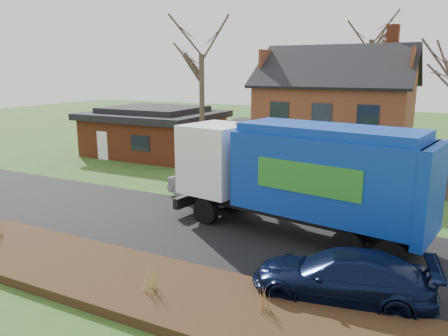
% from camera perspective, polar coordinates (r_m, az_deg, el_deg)
% --- Properties ---
extents(ground, '(120.00, 120.00, 0.00)m').
position_cam_1_polar(ground, '(18.48, -2.40, -8.05)').
color(ground, '#2A501A').
rests_on(ground, ground).
extents(road, '(80.00, 7.00, 0.02)m').
position_cam_1_polar(road, '(18.47, -2.40, -8.02)').
color(road, black).
rests_on(road, ground).
extents(mulch_verge, '(80.00, 3.50, 0.30)m').
position_cam_1_polar(mulch_verge, '(14.44, -13.15, -13.96)').
color(mulch_verge, black).
rests_on(mulch_verge, ground).
extents(main_house, '(12.95, 8.95, 9.26)m').
position_cam_1_polar(main_house, '(29.87, 13.50, 7.56)').
color(main_house, beige).
rests_on(main_house, ground).
extents(ranch_house, '(9.80, 8.20, 3.70)m').
position_cam_1_polar(ranch_house, '(35.06, -9.06, 4.83)').
color(ranch_house, brown).
rests_on(ranch_house, ground).
extents(garbage_truck, '(10.89, 4.56, 4.53)m').
position_cam_1_polar(garbage_truck, '(17.38, 10.00, -0.58)').
color(garbage_truck, black).
rests_on(garbage_truck, ground).
extents(silver_sedan, '(4.44, 2.56, 1.38)m').
position_cam_1_polar(silver_sedan, '(22.29, -2.61, -2.52)').
color(silver_sedan, '#9FA1A7').
rests_on(silver_sedan, ground).
extents(navy_wagon, '(5.43, 2.96, 1.49)m').
position_cam_1_polar(navy_wagon, '(13.36, 15.08, -13.53)').
color(navy_wagon, black).
rests_on(navy_wagon, ground).
extents(tree_front_west, '(3.48, 3.48, 10.35)m').
position_cam_1_polar(tree_front_west, '(26.62, -3.00, 16.98)').
color(tree_front_west, '#453829').
rests_on(tree_front_west, ground).
extents(tree_back, '(3.78, 3.78, 11.96)m').
position_cam_1_polar(tree_back, '(37.06, 18.83, 17.39)').
color(tree_back, '#3D3024').
rests_on(tree_back, ground).
extents(grass_clump_mid, '(0.31, 0.25, 0.86)m').
position_cam_1_polar(grass_clump_mid, '(13.13, -9.61, -13.81)').
color(grass_clump_mid, tan).
rests_on(grass_clump_mid, mulch_verge).
extents(grass_clump_east, '(0.30, 0.25, 0.75)m').
position_cam_1_polar(grass_clump_east, '(12.13, 5.22, -16.36)').
color(grass_clump_east, '#997243').
rests_on(grass_clump_east, mulch_verge).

